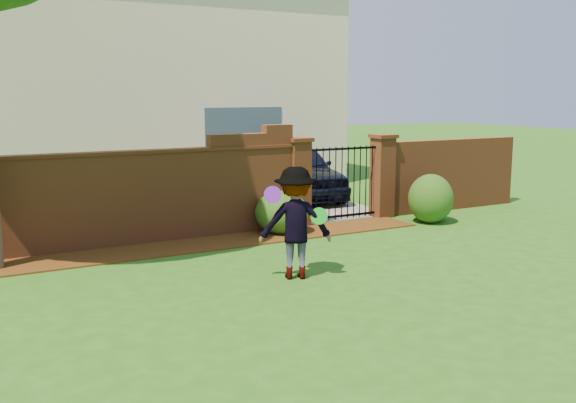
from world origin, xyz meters
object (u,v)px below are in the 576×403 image
frisbee_purple (273,195)px  frisbee_green (319,216)px  man (295,223)px  car (298,171)px

frisbee_purple → frisbee_green: size_ratio=1.02×
man → frisbee_green: 0.38m
man → car: bearing=-96.9°
car → man: (-3.75, -6.49, 0.12)m
car → frisbee_purple: 7.71m
car → frisbee_green: size_ratio=16.88×
car → man: size_ratio=2.54×
frisbee_green → car: bearing=62.6°
man → frisbee_green: size_ratio=6.66×
man → frisbee_green: bearing=163.2°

